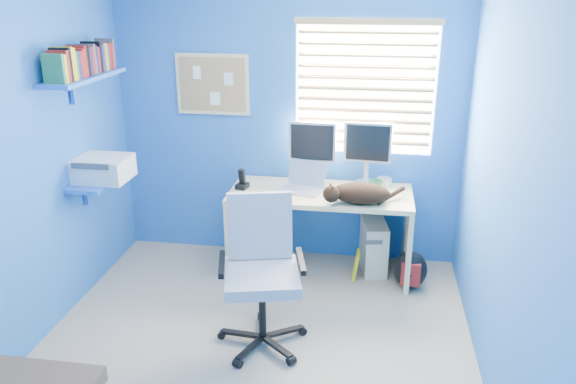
% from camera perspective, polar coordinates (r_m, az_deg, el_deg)
% --- Properties ---
extents(floor, '(3.00, 3.20, 0.00)m').
position_cam_1_polar(floor, '(3.96, -3.73, -16.21)').
color(floor, tan).
rests_on(floor, ground).
extents(wall_back, '(3.00, 0.01, 2.50)m').
position_cam_1_polar(wall_back, '(4.88, -0.04, 7.25)').
color(wall_back, blue).
rests_on(wall_back, ground).
extents(wall_front, '(3.00, 0.01, 2.50)m').
position_cam_1_polar(wall_front, '(2.00, -14.68, -14.01)').
color(wall_front, blue).
rests_on(wall_front, ground).
extents(wall_left, '(0.01, 3.20, 2.50)m').
position_cam_1_polar(wall_left, '(3.98, -25.82, 2.10)').
color(wall_left, blue).
rests_on(wall_left, ground).
extents(wall_right, '(0.01, 3.20, 2.50)m').
position_cam_1_polar(wall_right, '(3.38, 21.43, -0.24)').
color(wall_right, blue).
rests_on(wall_right, ground).
extents(desk, '(1.51, 0.65, 0.74)m').
position_cam_1_polar(desk, '(4.80, 3.25, -4.12)').
color(desk, '#E3CB88').
rests_on(desk, floor).
extents(laptop, '(0.39, 0.34, 0.22)m').
position_cam_1_polar(laptop, '(4.64, 1.41, 1.39)').
color(laptop, silver).
rests_on(laptop, desk).
extents(monitor_left, '(0.40, 0.14, 0.54)m').
position_cam_1_polar(monitor_left, '(4.78, 2.47, 3.98)').
color(monitor_left, silver).
rests_on(monitor_left, desk).
extents(monitor_right, '(0.41, 0.15, 0.54)m').
position_cam_1_polar(monitor_right, '(4.81, 8.04, 3.89)').
color(monitor_right, silver).
rests_on(monitor_right, desk).
extents(phone, '(0.11, 0.13, 0.17)m').
position_cam_1_polar(phone, '(4.72, -4.69, 1.35)').
color(phone, black).
rests_on(phone, desk).
extents(mug, '(0.10, 0.09, 0.10)m').
position_cam_1_polar(mug, '(4.70, 8.90, 0.61)').
color(mug, '#26683B').
rests_on(mug, desk).
extents(cd_spindle, '(0.13, 0.13, 0.07)m').
position_cam_1_polar(cd_spindle, '(4.85, 9.76, 1.01)').
color(cd_spindle, silver).
rests_on(cd_spindle, desk).
extents(cat, '(0.52, 0.39, 0.16)m').
position_cam_1_polar(cat, '(4.42, 7.42, -0.12)').
color(cat, black).
rests_on(cat, desk).
extents(tower_pc, '(0.26, 0.46, 0.45)m').
position_cam_1_polar(tower_pc, '(4.96, 8.67, -5.33)').
color(tower_pc, beige).
rests_on(tower_pc, floor).
extents(drawer_boxes, '(0.35, 0.28, 0.41)m').
position_cam_1_polar(drawer_boxes, '(4.97, -3.16, -5.39)').
color(drawer_boxes, tan).
rests_on(drawer_boxes, floor).
extents(yellow_book, '(0.03, 0.17, 0.24)m').
position_cam_1_polar(yellow_book, '(4.83, 6.91, -7.39)').
color(yellow_book, yellow).
rests_on(yellow_book, floor).
extents(backpack, '(0.28, 0.22, 0.33)m').
position_cam_1_polar(backpack, '(4.74, 12.29, -7.73)').
color(backpack, black).
rests_on(backpack, floor).
extents(office_chair, '(0.72, 0.72, 1.03)m').
position_cam_1_polar(office_chair, '(3.90, -2.68, -10.05)').
color(office_chair, black).
rests_on(office_chair, floor).
extents(window_blinds, '(1.15, 0.05, 1.10)m').
position_cam_1_polar(window_blinds, '(4.74, 7.83, 10.36)').
color(window_blinds, white).
rests_on(window_blinds, ground).
extents(corkboard, '(0.64, 0.02, 0.52)m').
position_cam_1_polar(corkboard, '(4.94, -7.67, 10.78)').
color(corkboard, '#E3CB88').
rests_on(corkboard, ground).
extents(wall_shelves, '(0.42, 0.90, 1.05)m').
position_cam_1_polar(wall_shelves, '(4.47, -19.35, 7.29)').
color(wall_shelves, blue).
rests_on(wall_shelves, ground).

